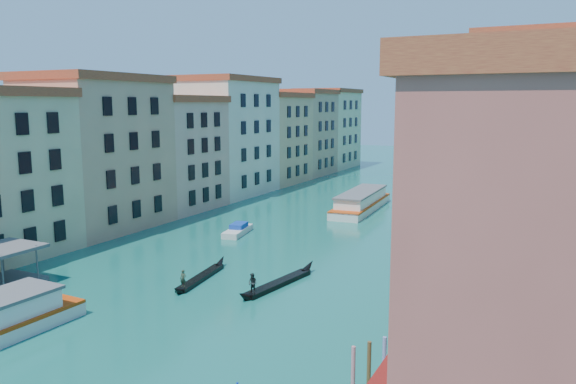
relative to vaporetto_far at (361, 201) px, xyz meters
name	(u,v)px	position (x,y,z in m)	size (l,w,h in m)	color
left_bank_palazzos	(207,143)	(-26.90, -2.05, 8.38)	(12.80, 128.40, 21.00)	tan
quay	(505,221)	(21.10, -1.73, -0.83)	(4.00, 140.00, 1.00)	#A59785
restaurant_awnings	(453,299)	(21.29, -43.73, 1.66)	(3.20, 44.55, 3.12)	maroon
mooring_poles_right	(426,291)	(18.20, -37.93, -0.03)	(1.44, 54.24, 3.20)	#4F361B
vaporetto_far	(361,201)	(0.00, 0.00, 0.00)	(5.67, 20.07, 2.95)	silver
gondola_fore	(201,276)	(-2.21, -39.99, -0.97)	(2.30, 10.64, 2.12)	black
gondola_right	(277,282)	(5.09, -38.63, -0.88)	(2.74, 11.71, 2.34)	black
gondola_far	(442,221)	(13.10, -4.35, -1.02)	(2.34, 10.71, 1.52)	black
motorboat_mid	(238,230)	(-8.76, -22.41, -0.82)	(3.19, 6.62, 1.32)	silver
motorboat_far	(410,200)	(5.32, 9.13, -0.81)	(4.13, 6.73, 1.33)	white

